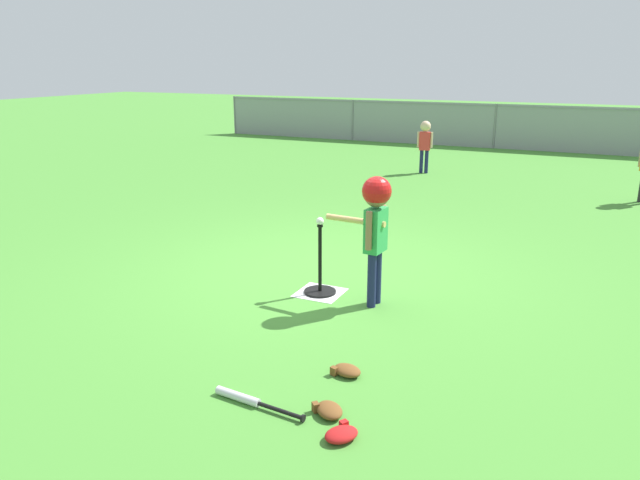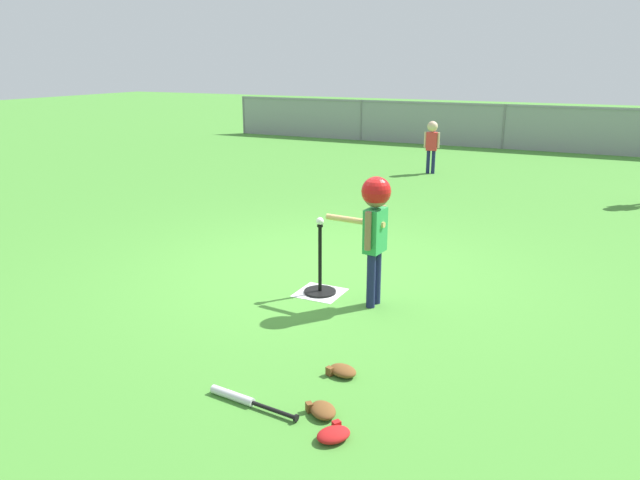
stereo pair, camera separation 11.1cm
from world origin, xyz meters
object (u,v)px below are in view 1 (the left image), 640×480
object	(u,v)px
baseball_on_tee	(320,221)
glove_tossed_aside	(347,370)
glove_by_plate	(341,434)
fielder_deep_right	(425,140)
glove_near_bats	(329,410)
batting_tee	(320,282)
batter_child	(375,215)
spare_bat_silver	(247,399)

from	to	relation	value
baseball_on_tee	glove_tossed_aside	distance (m)	1.79
glove_by_plate	glove_tossed_aside	distance (m)	0.79
baseball_on_tee	glove_by_plate	xyz separation A→B (m)	(1.14, -2.14, -0.70)
fielder_deep_right	glove_tossed_aside	world-z (taller)	fielder_deep_right
glove_near_bats	batting_tee	bearing A→B (deg)	116.53
batter_child	glove_by_plate	world-z (taller)	batter_child
spare_bat_silver	glove_by_plate	size ratio (longest dim) A/B	2.59
spare_bat_silver	glove_tossed_aside	xyz separation A→B (m)	(0.46, 0.64, 0.01)
batting_tee	glove_near_bats	distance (m)	2.16
fielder_deep_right	glove_near_bats	xyz separation A→B (m)	(1.86, -8.88, -0.65)
baseball_on_tee	spare_bat_silver	xyz separation A→B (m)	(0.40, -2.04, -0.71)
spare_bat_silver	glove_tossed_aside	size ratio (longest dim) A/B	2.73
batter_child	spare_bat_silver	distance (m)	2.17
glove_by_plate	fielder_deep_right	bearing A→B (deg)	102.62
glove_near_bats	baseball_on_tee	bearing A→B (deg)	116.53
batting_tee	glove_by_plate	world-z (taller)	batting_tee
spare_bat_silver	glove_tossed_aside	bearing A→B (deg)	54.20
spare_bat_silver	glove_tossed_aside	world-z (taller)	glove_tossed_aside
batting_tee	glove_near_bats	xyz separation A→B (m)	(0.96, -1.93, -0.08)
baseball_on_tee	fielder_deep_right	xyz separation A→B (m)	(-0.89, 6.95, -0.06)
glove_by_plate	batter_child	bearing A→B (deg)	105.05
batter_child	spare_bat_silver	bearing A→B (deg)	-95.09
baseball_on_tee	glove_by_plate	size ratio (longest dim) A/B	0.27
baseball_on_tee	glove_by_plate	bearing A→B (deg)	-61.91
spare_bat_silver	glove_by_plate	xyz separation A→B (m)	(0.74, -0.10, 0.01)
batting_tee	glove_by_plate	distance (m)	2.43
spare_bat_silver	glove_near_bats	size ratio (longest dim) A/B	2.61
spare_bat_silver	glove_near_bats	xyz separation A→B (m)	(0.56, 0.11, 0.01)
spare_bat_silver	batter_child	bearing A→B (deg)	84.91
batter_child	batting_tee	bearing A→B (deg)	174.68
batting_tee	glove_near_bats	bearing A→B (deg)	-63.47
batting_tee	batter_child	size ratio (longest dim) A/B	0.57
fielder_deep_right	glove_by_plate	distance (m)	9.34
baseball_on_tee	glove_tossed_aside	xyz separation A→B (m)	(0.87, -1.40, -0.70)
glove_near_bats	spare_bat_silver	bearing A→B (deg)	-168.97
baseball_on_tee	glove_tossed_aside	size ratio (longest dim) A/B	0.29
batter_child	glove_near_bats	distance (m)	2.09
batter_child	glove_near_bats	world-z (taller)	batter_child
batting_tee	fielder_deep_right	distance (m)	7.03
batting_tee	glove_tossed_aside	world-z (taller)	batting_tee
glove_near_bats	glove_tossed_aside	xyz separation A→B (m)	(-0.10, 0.53, 0.00)
baseball_on_tee	spare_bat_silver	world-z (taller)	baseball_on_tee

